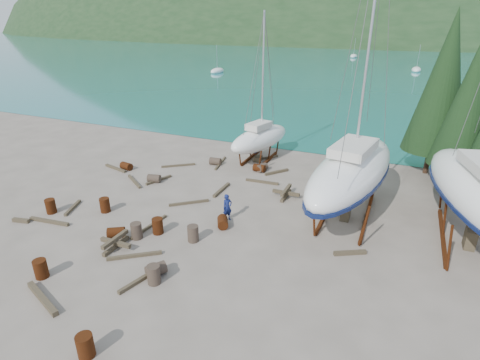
% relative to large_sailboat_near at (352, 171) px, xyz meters
% --- Properties ---
extents(ground, '(600.00, 600.00, 0.00)m').
position_rel_large_sailboat_near_xyz_m(ground, '(-6.64, -4.82, -2.83)').
color(ground, '#6A6054').
rests_on(ground, ground).
extents(bay_water, '(700.00, 700.00, 0.00)m').
position_rel_large_sailboat_near_xyz_m(bay_water, '(-6.64, 310.18, -2.83)').
color(bay_water, '#187579').
rests_on(bay_water, ground).
extents(far_hill, '(800.00, 360.00, 110.00)m').
position_rel_large_sailboat_near_xyz_m(far_hill, '(-6.64, 315.18, -2.83)').
color(far_hill, '#1B3319').
rests_on(far_hill, ground).
extents(far_house_left, '(6.60, 5.60, 5.60)m').
position_rel_large_sailboat_near_xyz_m(far_house_left, '(-66.64, 185.18, 0.09)').
color(far_house_left, beige).
rests_on(far_house_left, ground).
extents(far_house_center, '(6.60, 5.60, 5.60)m').
position_rel_large_sailboat_near_xyz_m(far_house_center, '(-26.64, 185.18, 0.09)').
color(far_house_center, beige).
rests_on(far_house_center, ground).
extents(far_house_right, '(6.60, 5.60, 5.60)m').
position_rel_large_sailboat_near_xyz_m(far_house_right, '(23.36, 185.18, 0.09)').
color(far_house_right, beige).
rests_on(far_house_right, ground).
extents(cypress_near_right, '(3.60, 3.60, 10.00)m').
position_rel_large_sailboat_near_xyz_m(cypress_near_right, '(5.86, 7.18, 2.96)').
color(cypress_near_right, black).
rests_on(cypress_near_right, ground).
extents(cypress_back_left, '(4.14, 4.14, 11.50)m').
position_rel_large_sailboat_near_xyz_m(cypress_back_left, '(4.36, 9.18, 3.83)').
color(cypress_back_left, black).
rests_on(cypress_back_left, ground).
extents(moored_boat_left, '(2.00, 5.00, 6.05)m').
position_rel_large_sailboat_near_xyz_m(moored_boat_left, '(-36.64, 55.18, -2.44)').
color(moored_boat_left, white).
rests_on(moored_boat_left, ground).
extents(moored_boat_mid, '(2.00, 5.00, 6.05)m').
position_rel_large_sailboat_near_xyz_m(moored_boat_mid, '(3.36, 75.18, -2.44)').
color(moored_boat_mid, white).
rests_on(moored_boat_mid, ground).
extents(moored_boat_far, '(2.00, 5.00, 6.05)m').
position_rel_large_sailboat_near_xyz_m(moored_boat_far, '(-14.64, 105.18, -2.44)').
color(moored_boat_far, white).
rests_on(moored_boat_far, ground).
extents(large_sailboat_near, '(5.04, 11.53, 17.57)m').
position_rel_large_sailboat_near_xyz_m(large_sailboat_near, '(0.00, 0.00, 0.00)').
color(large_sailboat_near, white).
rests_on(large_sailboat_near, ground).
extents(small_sailboat_shore, '(3.84, 7.39, 11.31)m').
position_rel_large_sailboat_near_xyz_m(small_sailboat_shore, '(-8.14, 6.82, -0.96)').
color(small_sailboat_shore, white).
rests_on(small_sailboat_shore, ground).
extents(worker, '(0.64, 0.70, 1.61)m').
position_rel_large_sailboat_near_xyz_m(worker, '(-6.19, -3.39, -2.03)').
color(worker, '#121C52').
rests_on(worker, ground).
extents(drum_0, '(0.58, 0.58, 0.88)m').
position_rel_large_sailboat_near_xyz_m(drum_0, '(-16.20, -6.84, -2.39)').
color(drum_0, '#5A270F').
rests_on(drum_0, ground).
extents(drum_1, '(0.96, 1.05, 0.58)m').
position_rel_large_sailboat_near_xyz_m(drum_1, '(-6.95, -9.27, -2.54)').
color(drum_1, '#2D2823').
rests_on(drum_1, ground).
extents(drum_2, '(0.96, 0.72, 0.58)m').
position_rel_large_sailboat_near_xyz_m(drum_2, '(-16.73, 0.61, -2.54)').
color(drum_2, '#5A270F').
rests_on(drum_2, ground).
extents(drum_3, '(0.58, 0.58, 0.88)m').
position_rel_large_sailboat_near_xyz_m(drum_3, '(-11.55, -11.45, -2.39)').
color(drum_3, '#5A270F').
rests_on(drum_3, ground).
extents(drum_4, '(0.91, 0.62, 0.58)m').
position_rel_large_sailboat_near_xyz_m(drum_4, '(-7.21, 4.35, -2.54)').
color(drum_4, '#5A270F').
rests_on(drum_4, ground).
extents(drum_5, '(0.58, 0.58, 0.88)m').
position_rel_large_sailboat_near_xyz_m(drum_5, '(-6.70, -9.77, -2.39)').
color(drum_5, '#2D2823').
rests_on(drum_5, ground).
extents(drum_6, '(0.93, 1.05, 0.58)m').
position_rel_large_sailboat_near_xyz_m(drum_6, '(-6.10, -4.20, -2.54)').
color(drum_6, '#5A270F').
rests_on(drum_6, ground).
extents(drum_7, '(0.58, 0.58, 0.88)m').
position_rel_large_sailboat_near_xyz_m(drum_7, '(-6.51, -13.92, -2.39)').
color(drum_7, '#5A270F').
rests_on(drum_7, ground).
extents(drum_8, '(0.58, 0.58, 0.88)m').
position_rel_large_sailboat_near_xyz_m(drum_8, '(-13.36, -5.42, -2.39)').
color(drum_8, '#5A270F').
rests_on(drum_8, ground).
extents(drum_9, '(0.95, 0.69, 0.58)m').
position_rel_large_sailboat_near_xyz_m(drum_9, '(-10.95, 4.33, -2.54)').
color(drum_9, '#2D2823').
rests_on(drum_9, ground).
extents(drum_11, '(0.81, 1.01, 0.58)m').
position_rel_large_sailboat_near_xyz_m(drum_11, '(-7.07, 4.53, -2.54)').
color(drum_11, '#2D2823').
rests_on(drum_11, ground).
extents(drum_12, '(1.05, 0.96, 0.58)m').
position_rel_large_sailboat_near_xyz_m(drum_12, '(-10.77, -7.47, -2.54)').
color(drum_12, '#5A270F').
rests_on(drum_12, ground).
extents(drum_14, '(0.58, 0.58, 0.88)m').
position_rel_large_sailboat_near_xyz_m(drum_14, '(-9.01, -6.21, -2.39)').
color(drum_14, '#5A270F').
rests_on(drum_14, ground).
extents(drum_15, '(0.99, 0.77, 0.58)m').
position_rel_large_sailboat_near_xyz_m(drum_15, '(-13.32, -0.55, -2.54)').
color(drum_15, '#2D2823').
rests_on(drum_15, ground).
extents(drum_16, '(0.58, 0.58, 0.88)m').
position_rel_large_sailboat_near_xyz_m(drum_16, '(-9.72, -7.09, -2.39)').
color(drum_16, '#2D2823').
rests_on(drum_16, ground).
extents(drum_17, '(0.58, 0.58, 0.88)m').
position_rel_large_sailboat_near_xyz_m(drum_17, '(-6.86, -6.12, -2.39)').
color(drum_17, '#2D2823').
rests_on(drum_17, ground).
extents(timber_0, '(0.67, 2.84, 0.14)m').
position_rel_large_sailboat_near_xyz_m(timber_0, '(-10.66, 4.64, -2.76)').
color(timber_0, brown).
rests_on(timber_0, ground).
extents(timber_1, '(1.52, 0.96, 0.19)m').
position_rel_large_sailboat_near_xyz_m(timber_1, '(0.82, -4.09, -2.73)').
color(timber_1, brown).
rests_on(timber_1, ground).
extents(timber_2, '(2.37, 0.75, 0.19)m').
position_rel_large_sailboat_near_xyz_m(timber_2, '(-17.56, 0.32, -2.74)').
color(timber_2, brown).
rests_on(timber_2, ground).
extents(timber_3, '(0.38, 2.88, 0.15)m').
position_rel_large_sailboat_near_xyz_m(timber_3, '(-9.78, -5.96, -2.76)').
color(timber_3, brown).
rests_on(timber_3, ground).
extents(timber_4, '(0.87, 2.07, 0.17)m').
position_rel_large_sailboat_near_xyz_m(timber_4, '(-13.15, -0.25, -2.74)').
color(timber_4, brown).
rests_on(timber_4, ground).
extents(timber_5, '(2.19, 1.69, 0.16)m').
position_rel_large_sailboat_near_xyz_m(timber_5, '(-8.74, -8.55, -2.75)').
color(timber_5, brown).
rests_on(timber_5, ground).
extents(timber_6, '(1.40, 1.72, 0.19)m').
position_rel_large_sailboat_near_xyz_m(timber_6, '(-5.89, 4.59, -2.74)').
color(timber_6, brown).
rests_on(timber_6, ground).
extents(timber_7, '(0.67, 1.89, 0.17)m').
position_rel_large_sailboat_near_xyz_m(timber_7, '(-7.37, -10.10, -2.74)').
color(timber_7, brown).
rests_on(timber_7, ground).
extents(timber_8, '(0.20, 2.25, 0.19)m').
position_rel_large_sailboat_near_xyz_m(timber_8, '(-8.27, 0.02, -2.74)').
color(timber_8, brown).
rests_on(timber_8, ground).
extents(timber_9, '(1.61, 1.89, 0.15)m').
position_rel_large_sailboat_near_xyz_m(timber_9, '(-7.75, 7.24, -2.76)').
color(timber_9, brown).
rests_on(timber_9, ground).
extents(timber_10, '(2.40, 0.33, 0.16)m').
position_rel_large_sailboat_near_xyz_m(timber_10, '(-6.26, 2.44, -2.75)').
color(timber_10, brown).
rests_on(timber_10, ground).
extents(timber_11, '(2.02, 1.73, 0.15)m').
position_rel_large_sailboat_near_xyz_m(timber_11, '(-9.29, -2.51, -2.75)').
color(timber_11, brown).
rests_on(timber_11, ground).
extents(timber_12, '(0.85, 1.87, 0.17)m').
position_rel_large_sailboat_near_xyz_m(timber_12, '(-15.44, -5.97, -2.75)').
color(timber_12, brown).
rests_on(timber_12, ground).
extents(timber_13, '(1.04, 0.43, 0.22)m').
position_rel_large_sailboat_near_xyz_m(timber_13, '(-16.87, -8.38, -2.72)').
color(timber_13, brown).
rests_on(timber_13, ground).
extents(timber_14, '(2.61, 0.49, 0.18)m').
position_rel_large_sailboat_near_xyz_m(timber_14, '(-15.33, -7.78, -2.74)').
color(timber_14, brown).
rests_on(timber_14, ground).
extents(timber_15, '(2.19, 1.74, 0.15)m').
position_rel_large_sailboat_near_xyz_m(timber_15, '(-13.46, 2.84, -2.76)').
color(timber_15, brown).
rests_on(timber_15, ground).
extents(timber_16, '(2.59, 1.11, 0.23)m').
position_rel_large_sailboat_near_xyz_m(timber_16, '(-10.24, -12.56, -2.72)').
color(timber_16, brown).
rests_on(timber_16, ground).
extents(timber_17, '(2.21, 1.59, 0.16)m').
position_rel_large_sailboat_near_xyz_m(timber_17, '(-14.61, -1.15, -2.75)').
color(timber_17, brown).
rests_on(timber_17, ground).
extents(timber_pile_fore, '(1.80, 1.80, 0.60)m').
position_rel_large_sailboat_near_xyz_m(timber_pile_fore, '(-10.12, -8.26, -2.53)').
color(timber_pile_fore, brown).
rests_on(timber_pile_fore, ground).
extents(timber_pile_aft, '(1.80, 1.80, 0.60)m').
position_rel_large_sailboat_near_xyz_m(timber_pile_aft, '(-4.02, 0.89, -2.53)').
color(timber_pile_aft, brown).
rests_on(timber_pile_aft, ground).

